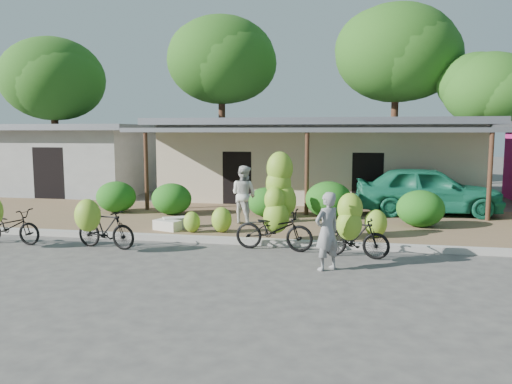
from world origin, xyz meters
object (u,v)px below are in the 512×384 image
at_px(tree_back_left, 51,77).
at_px(teal_van, 427,190).
at_px(tree_center_right, 393,52).
at_px(bike_left, 101,226).
at_px(vendor, 327,231).
at_px(bike_center, 277,211).
at_px(tree_far_center, 219,59).
at_px(tree_near_right, 485,88).
at_px(bike_right, 353,231).
at_px(bike_far_left, 5,223).
at_px(sack_near, 179,222).
at_px(bystander, 244,195).
at_px(sack_far, 167,225).

xyz_separation_m(tree_back_left, teal_van, (17.60, -6.11, -4.66)).
height_order(tree_center_right, bike_left, tree_center_right).
bearing_deg(tree_center_right, vendor, -97.95).
bearing_deg(bike_center, bike_left, 109.69).
xyz_separation_m(tree_far_center, tree_near_right, (13.00, -1.50, -1.86)).
bearing_deg(vendor, tree_back_left, -84.57).
height_order(tree_far_center, teal_van, tree_far_center).
relative_size(tree_back_left, bike_center, 3.19).
bearing_deg(bike_right, tree_near_right, -12.29).
xyz_separation_m(bike_far_left, sack_near, (3.68, 2.47, -0.30)).
distance_m(tree_near_right, teal_van, 9.21).
relative_size(bike_right, vendor, 1.01).
height_order(tree_center_right, bystander, tree_center_right).
bearing_deg(tree_center_right, teal_van, -86.42).
distance_m(bike_left, vendor, 5.50).
bearing_deg(bike_right, bike_far_left, 102.13).
xyz_separation_m(bike_right, sack_near, (-4.90, 2.25, -0.40)).
bearing_deg(tree_near_right, tree_far_center, 173.42).
height_order(bike_right, bystander, bystander).
relative_size(tree_near_right, bike_right, 3.94).
xyz_separation_m(tree_center_right, sack_far, (-6.88, -13.85, -6.61)).
relative_size(tree_back_left, sack_far, 10.06).
bearing_deg(tree_back_left, bike_center, -40.38).
relative_size(tree_near_right, bike_far_left, 3.70).
height_order(tree_center_right, bike_center, tree_center_right).
bearing_deg(tree_back_left, sack_far, -45.64).
bearing_deg(bystander, bike_right, 161.54).
distance_m(tree_back_left, bystander, 15.63).
bearing_deg(teal_van, tree_far_center, 43.25).
bearing_deg(tree_center_right, tree_back_left, -168.37).
distance_m(sack_far, teal_van, 8.62).
height_order(tree_center_right, bike_right, tree_center_right).
distance_m(bystander, teal_van, 6.27).
distance_m(bike_center, teal_van, 6.75).
height_order(tree_back_left, bike_right, tree_back_left).
xyz_separation_m(tree_center_right, bike_far_left, (-10.38, -15.90, -6.30)).
distance_m(sack_near, teal_van, 8.27).
bearing_deg(bike_left, bike_center, -67.15).
height_order(tree_far_center, vendor, tree_far_center).
bearing_deg(sack_near, bike_center, -25.04).
distance_m(bike_far_left, bike_center, 6.82).
bearing_deg(sack_far, tree_back_left, 134.36).
distance_m(bike_far_left, vendor, 8.09).
distance_m(tree_center_right, bike_right, 16.96).
bearing_deg(bike_left, tree_near_right, -31.41).
height_order(tree_back_left, tree_near_right, tree_back_left).
distance_m(tree_far_center, bike_right, 17.86).
bearing_deg(bike_center, sack_near, 70.66).
height_order(tree_far_center, tree_near_right, tree_far_center).
xyz_separation_m(tree_near_right, bike_right, (-5.80, -13.68, -4.18)).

